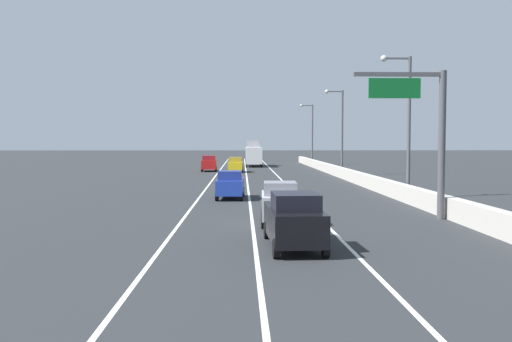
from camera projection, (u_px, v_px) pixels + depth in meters
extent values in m
plane|color=#26282B|center=(263.00, 174.00, 66.17)|extent=(320.00, 320.00, 0.00)
cube|color=silver|center=(213.00, 179.00, 57.05)|extent=(0.16, 130.00, 0.00)
cube|color=silver|center=(247.00, 179.00, 57.14)|extent=(0.16, 130.00, 0.00)
cube|color=silver|center=(281.00, 179.00, 57.22)|extent=(0.16, 130.00, 0.00)
cube|color=#B2ADA3|center=(382.00, 186.00, 42.39)|extent=(0.60, 120.00, 1.10)
cylinder|color=#47474C|center=(442.00, 145.00, 28.07)|extent=(0.36, 0.36, 7.50)
cube|color=#47474C|center=(399.00, 74.00, 27.82)|extent=(4.50, 0.20, 0.20)
cube|color=#0C5923|center=(395.00, 88.00, 27.74)|extent=(2.60, 0.10, 1.00)
cylinder|color=#4C4C51|center=(409.00, 128.00, 38.32)|extent=(0.24, 0.24, 9.75)
cube|color=#4C4C51|center=(397.00, 58.00, 38.04)|extent=(1.80, 0.12, 0.12)
sphere|color=beige|center=(384.00, 58.00, 38.02)|extent=(0.44, 0.44, 0.44)
cylinder|color=#4C4C51|center=(342.00, 133.00, 64.00)|extent=(0.24, 0.24, 9.75)
cube|color=#4C4C51|center=(335.00, 92.00, 63.72)|extent=(1.80, 0.12, 0.12)
sphere|color=beige|center=(327.00, 92.00, 63.70)|extent=(0.44, 0.44, 0.44)
cylinder|color=#4C4C51|center=(312.00, 135.00, 89.68)|extent=(0.24, 0.24, 9.75)
cube|color=#4C4C51|center=(307.00, 106.00, 89.40)|extent=(1.80, 0.12, 0.12)
sphere|color=beige|center=(301.00, 106.00, 89.38)|extent=(0.44, 0.44, 0.44)
cube|color=gold|center=(236.00, 166.00, 70.31)|extent=(1.89, 4.22, 0.97)
cube|color=olive|center=(236.00, 160.00, 69.85)|extent=(1.61, 1.92, 0.60)
cylinder|color=black|center=(230.00, 169.00, 71.97)|extent=(0.24, 0.69, 0.68)
cylinder|color=black|center=(242.00, 169.00, 71.96)|extent=(0.24, 0.69, 0.68)
cylinder|color=black|center=(229.00, 170.00, 68.71)|extent=(0.24, 0.69, 0.68)
cylinder|color=black|center=(242.00, 170.00, 68.70)|extent=(0.24, 0.69, 0.68)
cube|color=#B7B7BC|center=(280.00, 205.00, 26.79)|extent=(1.86, 4.12, 1.09)
cube|color=gray|center=(280.00, 188.00, 26.34)|extent=(1.58, 1.88, 0.60)
cylinder|color=black|center=(263.00, 212.00, 28.41)|extent=(0.24, 0.69, 0.68)
cylinder|color=black|center=(294.00, 212.00, 28.40)|extent=(0.24, 0.69, 0.68)
cylinder|color=black|center=(264.00, 221.00, 25.25)|extent=(0.24, 0.69, 0.68)
cylinder|color=black|center=(298.00, 221.00, 25.24)|extent=(0.24, 0.69, 0.68)
cube|color=black|center=(294.00, 223.00, 20.79)|extent=(2.03, 4.82, 1.15)
cube|color=black|center=(295.00, 201.00, 20.27)|extent=(1.70, 2.20, 0.60)
cylinder|color=black|center=(267.00, 230.00, 22.68)|extent=(0.25, 0.69, 0.68)
cylinder|color=black|center=(308.00, 230.00, 22.79)|extent=(0.25, 0.69, 0.68)
cylinder|color=black|center=(276.00, 249.00, 18.85)|extent=(0.25, 0.69, 0.68)
cylinder|color=black|center=(325.00, 248.00, 18.95)|extent=(0.25, 0.69, 0.68)
cube|color=#1E389E|center=(230.00, 186.00, 38.31)|extent=(1.90, 4.08, 0.99)
cube|color=navy|center=(230.00, 175.00, 37.86)|extent=(1.62, 1.86, 0.60)
cylinder|color=black|center=(220.00, 192.00, 39.90)|extent=(0.24, 0.69, 0.68)
cylinder|color=black|center=(243.00, 192.00, 39.89)|extent=(0.24, 0.69, 0.68)
cylinder|color=black|center=(217.00, 196.00, 36.78)|extent=(0.24, 0.69, 0.68)
cylinder|color=black|center=(241.00, 196.00, 36.77)|extent=(0.24, 0.69, 0.68)
cube|color=red|center=(209.00, 164.00, 72.28)|extent=(2.04, 4.29, 1.13)
cube|color=maroon|center=(209.00, 158.00, 71.81)|extent=(1.73, 1.96, 0.60)
cylinder|color=black|center=(203.00, 168.00, 73.92)|extent=(0.24, 0.69, 0.68)
cylinder|color=black|center=(216.00, 168.00, 74.02)|extent=(0.24, 0.69, 0.68)
cylinder|color=black|center=(202.00, 169.00, 70.60)|extent=(0.24, 0.69, 0.68)
cylinder|color=black|center=(216.00, 169.00, 70.70)|extent=(0.24, 0.69, 0.68)
cube|color=silver|center=(254.00, 155.00, 85.99)|extent=(2.42, 8.84, 2.45)
cube|color=gray|center=(253.00, 144.00, 87.84)|extent=(2.12, 1.95, 1.10)
cylinder|color=black|center=(246.00, 162.00, 89.75)|extent=(0.22, 1.00, 1.00)
cylinder|color=black|center=(260.00, 162.00, 89.80)|extent=(0.22, 1.00, 1.00)
cylinder|color=black|center=(247.00, 164.00, 82.32)|extent=(0.22, 1.00, 1.00)
cylinder|color=black|center=(262.00, 164.00, 82.37)|extent=(0.22, 1.00, 1.00)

